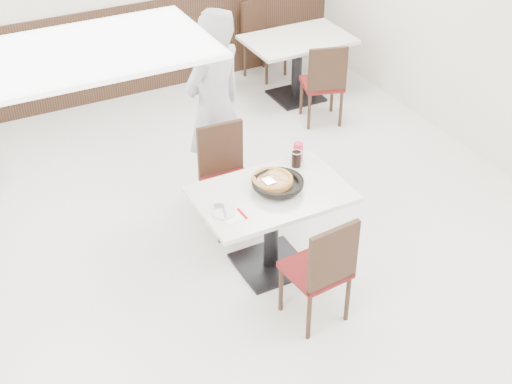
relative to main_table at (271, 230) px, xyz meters
name	(u,v)px	position (x,y,z in m)	size (l,w,h in m)	color
floor	(242,266)	(-0.22, 0.10, -0.38)	(7.00, 7.00, 0.00)	silver
wainscot_back	(107,56)	(-0.22, 3.58, 0.18)	(5.90, 0.03, 1.10)	black
fluo_panel_a	(59,57)	(-1.72, -1.40, 2.40)	(1.20, 0.60, 0.02)	white
main_table	(271,230)	(0.00, 0.00, 0.00)	(1.20, 0.80, 0.75)	silver
chair_near	(316,267)	(0.01, -0.66, 0.10)	(0.42, 0.42, 0.95)	black
chair_far	(230,182)	(-0.05, 0.66, 0.10)	(0.42, 0.42, 0.95)	black
trivet	(269,189)	(-0.01, 0.02, 0.39)	(0.11, 0.11, 0.04)	black
pizza_pan	(278,185)	(0.06, 0.01, 0.42)	(0.35, 0.35, 0.01)	black
pizza	(272,181)	(0.04, 0.06, 0.44)	(0.33, 0.33, 0.02)	#BB833C
pizza_server	(269,181)	(-0.01, 0.03, 0.47)	(0.08, 0.10, 0.00)	white
napkin	(233,216)	(-0.41, -0.15, 0.38)	(0.15, 0.15, 0.00)	white
side_plate	(224,213)	(-0.46, -0.09, 0.38)	(0.16, 0.16, 0.01)	silver
fork	(224,211)	(-0.45, -0.08, 0.39)	(0.02, 0.18, 0.00)	white
cola_glass	(296,159)	(0.36, 0.24, 0.44)	(0.08, 0.08, 0.13)	black
red_cup	(298,152)	(0.42, 0.32, 0.45)	(0.08, 0.08, 0.16)	#CA2145
diner_person	(214,107)	(0.06, 1.20, 0.54)	(0.67, 0.44, 1.84)	#BABBC0
bg_table_right	(297,68)	(1.75, 2.60, 0.00)	(1.20, 0.80, 0.75)	silver
bg_chair_right_near	(322,82)	(1.71, 1.98, 0.10)	(0.42, 0.42, 0.95)	black
bg_chair_right_far	(265,40)	(1.71, 3.30, 0.10)	(0.42, 0.42, 0.95)	black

